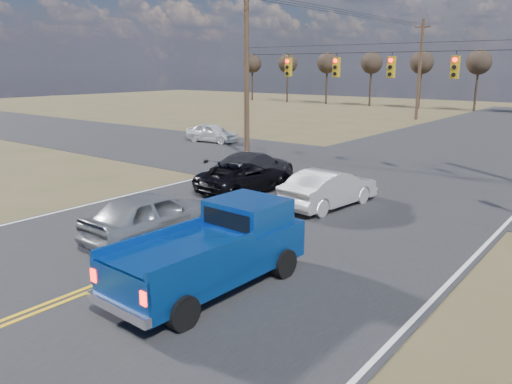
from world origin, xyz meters
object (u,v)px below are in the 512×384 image
Objects in this scene: black_suv at (246,177)px; dgrey_car_queue at (253,168)px; cross_car_west at (212,133)px; pickup_truck at (215,250)px; silver_suv at (152,215)px; white_car_queue at (329,188)px.

dgrey_car_queue is at bearing -56.65° from black_suv.
cross_car_west reaches higher than black_suv.
pickup_truck reaches higher than dgrey_car_queue.
silver_suv is at bearing 162.60° from pickup_truck.
black_suv is (-5.63, 8.07, -0.32)m from pickup_truck.
black_suv is at bearing 109.90° from dgrey_car_queue.
silver_suv is at bearing 110.11° from black_suv.
pickup_truck reaches higher than black_suv.
cross_car_west is (-15.40, 9.88, -0.06)m from white_car_queue.
white_car_queue is 18.29m from cross_car_west.
silver_suv reaches higher than black_suv.
white_car_queue is at bearing -128.48° from cross_car_west.
dgrey_car_queue reaches higher than cross_car_west.
white_car_queue is 0.86× the size of dgrey_car_queue.
pickup_truck is 1.35× the size of cross_car_west.
black_suv is 1.54m from dgrey_car_queue.
pickup_truck is at bearing -142.62° from cross_car_west.
silver_suv is at bearing 76.47° from white_car_queue.
dgrey_car_queue is at bearing -8.29° from white_car_queue.
white_car_queue is at bearing -172.49° from black_suv.
cross_car_west is at bearing -34.97° from black_suv.
cross_car_west is at bearing 135.08° from pickup_truck.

